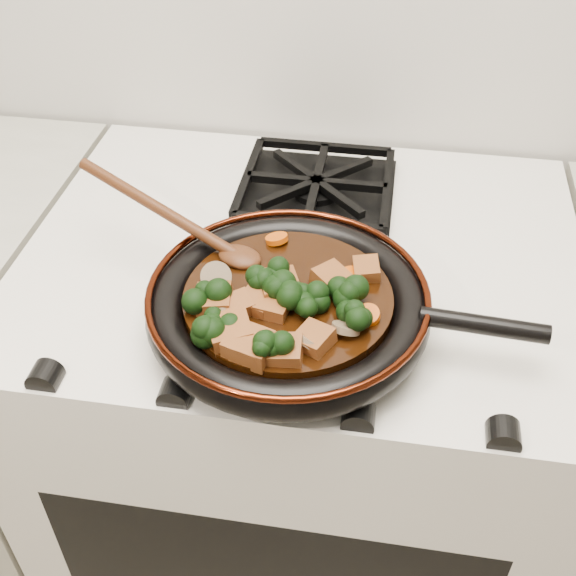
# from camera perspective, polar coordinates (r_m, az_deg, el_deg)

# --- Properties ---
(stove) EXTENTS (0.76, 0.60, 0.90)m
(stove) POSITION_cam_1_polar(r_m,az_deg,el_deg) (1.31, 0.91, -12.71)
(stove) COLOR silver
(stove) RESTS_ON ground
(burner_grate_front) EXTENTS (0.23, 0.23, 0.03)m
(burner_grate_front) POSITION_cam_1_polar(r_m,az_deg,el_deg) (0.87, -0.13, -1.94)
(burner_grate_front) COLOR black
(burner_grate_front) RESTS_ON stove
(burner_grate_back) EXTENTS (0.23, 0.23, 0.03)m
(burner_grate_back) POSITION_cam_1_polar(r_m,az_deg,el_deg) (1.09, 2.26, 7.99)
(burner_grate_back) COLOR black
(burner_grate_back) RESTS_ON stove
(skillet) EXTENTS (0.46, 0.33, 0.05)m
(skillet) POSITION_cam_1_polar(r_m,az_deg,el_deg) (0.84, 0.15, -1.37)
(skillet) COLOR black
(skillet) RESTS_ON burner_grate_front
(braising_sauce) EXTENTS (0.24, 0.24, 0.02)m
(braising_sauce) POSITION_cam_1_polar(r_m,az_deg,el_deg) (0.84, 0.00, -1.09)
(braising_sauce) COLOR black
(braising_sauce) RESTS_ON skillet
(tofu_cube_0) EXTENTS (0.05, 0.06, 0.03)m
(tofu_cube_0) POSITION_cam_1_polar(r_m,az_deg,el_deg) (0.76, -3.16, -4.52)
(tofu_cube_0) COLOR brown
(tofu_cube_0) RESTS_ON braising_sauce
(tofu_cube_1) EXTENTS (0.05, 0.05, 0.02)m
(tofu_cube_1) POSITION_cam_1_polar(r_m,az_deg,el_deg) (0.80, -4.10, -1.49)
(tofu_cube_1) COLOR brown
(tofu_cube_1) RESTS_ON braising_sauce
(tofu_cube_2) EXTENTS (0.04, 0.04, 0.02)m
(tofu_cube_2) POSITION_cam_1_polar(r_m,az_deg,el_deg) (0.80, -1.18, -1.43)
(tofu_cube_2) COLOR brown
(tofu_cube_2) RESTS_ON braising_sauce
(tofu_cube_3) EXTENTS (0.04, 0.04, 0.02)m
(tofu_cube_3) POSITION_cam_1_polar(r_m,az_deg,el_deg) (0.81, -2.51, -1.15)
(tofu_cube_3) COLOR brown
(tofu_cube_3) RESTS_ON braising_sauce
(tofu_cube_4) EXTENTS (0.06, 0.06, 0.03)m
(tofu_cube_4) POSITION_cam_1_polar(r_m,az_deg,el_deg) (0.77, -4.55, -3.45)
(tofu_cube_4) COLOR brown
(tofu_cube_4) RESTS_ON braising_sauce
(tofu_cube_5) EXTENTS (0.05, 0.05, 0.02)m
(tofu_cube_5) POSITION_cam_1_polar(r_m,az_deg,el_deg) (0.76, -2.70, -4.74)
(tofu_cube_5) COLOR brown
(tofu_cube_5) RESTS_ON braising_sauce
(tofu_cube_6) EXTENTS (0.04, 0.04, 0.02)m
(tofu_cube_6) POSITION_cam_1_polar(r_m,az_deg,el_deg) (0.86, 6.22, 1.43)
(tofu_cube_6) COLOR brown
(tofu_cube_6) RESTS_ON braising_sauce
(tofu_cube_7) EXTENTS (0.05, 0.05, 0.03)m
(tofu_cube_7) POSITION_cam_1_polar(r_m,az_deg,el_deg) (0.77, 2.05, -4.09)
(tofu_cube_7) COLOR brown
(tofu_cube_7) RESTS_ON braising_sauce
(tofu_cube_8) EXTENTS (0.05, 0.05, 0.03)m
(tofu_cube_8) POSITION_cam_1_polar(r_m,az_deg,el_deg) (0.81, -5.83, -0.97)
(tofu_cube_8) COLOR brown
(tofu_cube_8) RESTS_ON braising_sauce
(tofu_cube_9) EXTENTS (0.06, 0.06, 0.03)m
(tofu_cube_9) POSITION_cam_1_polar(r_m,az_deg,el_deg) (0.83, -0.75, 0.06)
(tofu_cube_9) COLOR brown
(tofu_cube_9) RESTS_ON braising_sauce
(tofu_cube_10) EXTENTS (0.04, 0.04, 0.03)m
(tofu_cube_10) POSITION_cam_1_polar(r_m,az_deg,el_deg) (0.75, -0.25, -5.01)
(tofu_cube_10) COLOR brown
(tofu_cube_10) RESTS_ON braising_sauce
(tofu_cube_11) EXTENTS (0.06, 0.05, 0.03)m
(tofu_cube_11) POSITION_cam_1_polar(r_m,az_deg,el_deg) (0.84, 3.51, 0.64)
(tofu_cube_11) COLOR brown
(tofu_cube_11) RESTS_ON braising_sauce
(broccoli_floret_0) EXTENTS (0.08, 0.07, 0.06)m
(broccoli_floret_0) POSITION_cam_1_polar(r_m,az_deg,el_deg) (0.80, 1.70, -1.40)
(broccoli_floret_0) COLOR black
(broccoli_floret_0) RESTS_ON braising_sauce
(broccoli_floret_1) EXTENTS (0.08, 0.07, 0.06)m
(broccoli_floret_1) POSITION_cam_1_polar(r_m,az_deg,el_deg) (0.81, 0.84, -0.83)
(broccoli_floret_1) COLOR black
(broccoli_floret_1) RESTS_ON braising_sauce
(broccoli_floret_2) EXTENTS (0.09, 0.08, 0.08)m
(broccoli_floret_2) POSITION_cam_1_polar(r_m,az_deg,el_deg) (0.75, -0.91, -4.71)
(broccoli_floret_2) COLOR black
(broccoli_floret_2) RESTS_ON braising_sauce
(broccoli_floret_3) EXTENTS (0.09, 0.09, 0.08)m
(broccoli_floret_3) POSITION_cam_1_polar(r_m,az_deg,el_deg) (0.83, -1.61, 0.68)
(broccoli_floret_3) COLOR black
(broccoli_floret_3) RESTS_ON braising_sauce
(broccoli_floret_4) EXTENTS (0.08, 0.08, 0.06)m
(broccoli_floret_4) POSITION_cam_1_polar(r_m,az_deg,el_deg) (0.79, 5.46, -2.43)
(broccoli_floret_4) COLOR black
(broccoli_floret_4) RESTS_ON braising_sauce
(broccoli_floret_5) EXTENTS (0.08, 0.08, 0.05)m
(broccoli_floret_5) POSITION_cam_1_polar(r_m,az_deg,el_deg) (0.78, -5.49, -3.30)
(broccoli_floret_5) COLOR black
(broccoli_floret_5) RESTS_ON braising_sauce
(broccoli_floret_6) EXTENTS (0.07, 0.07, 0.07)m
(broccoli_floret_6) POSITION_cam_1_polar(r_m,az_deg,el_deg) (0.81, -0.25, -0.71)
(broccoli_floret_6) COLOR black
(broccoli_floret_6) RESTS_ON braising_sauce
(broccoli_floret_7) EXTENTS (0.07, 0.07, 0.07)m
(broccoli_floret_7) POSITION_cam_1_polar(r_m,az_deg,el_deg) (0.82, -6.23, -0.94)
(broccoli_floret_7) COLOR black
(broccoli_floret_7) RESTS_ON braising_sauce
(broccoli_floret_8) EXTENTS (0.09, 0.09, 0.06)m
(broccoli_floret_8) POSITION_cam_1_polar(r_m,az_deg,el_deg) (0.82, 4.37, -0.30)
(broccoli_floret_8) COLOR black
(broccoli_floret_8) RESTS_ON braising_sauce
(carrot_coin_0) EXTENTS (0.03, 0.03, 0.02)m
(carrot_coin_0) POSITION_cam_1_polar(r_m,az_deg,el_deg) (0.90, -0.90, 3.92)
(carrot_coin_0) COLOR #C54805
(carrot_coin_0) RESTS_ON braising_sauce
(carrot_coin_1) EXTENTS (0.03, 0.03, 0.02)m
(carrot_coin_1) POSITION_cam_1_polar(r_m,az_deg,el_deg) (0.83, -2.09, -0.34)
(carrot_coin_1) COLOR #C54805
(carrot_coin_1) RESTS_ON braising_sauce
(carrot_coin_2) EXTENTS (0.03, 0.03, 0.02)m
(carrot_coin_2) POSITION_cam_1_polar(r_m,az_deg,el_deg) (0.80, 6.29, -2.16)
(carrot_coin_2) COLOR #C54805
(carrot_coin_2) RESTS_ON braising_sauce
(carrot_coin_3) EXTENTS (0.03, 0.03, 0.01)m
(carrot_coin_3) POSITION_cam_1_polar(r_m,az_deg,el_deg) (0.82, -1.93, -0.50)
(carrot_coin_3) COLOR #C54805
(carrot_coin_3) RESTS_ON braising_sauce
(carrot_coin_4) EXTENTS (0.03, 0.03, 0.01)m
(carrot_coin_4) POSITION_cam_1_polar(r_m,az_deg,el_deg) (0.85, 5.28, 1.02)
(carrot_coin_4) COLOR #C54805
(carrot_coin_4) RESTS_ON braising_sauce
(carrot_coin_5) EXTENTS (0.03, 0.03, 0.01)m
(carrot_coin_5) POSITION_cam_1_polar(r_m,az_deg,el_deg) (0.77, -3.01, -4.09)
(carrot_coin_5) COLOR #C54805
(carrot_coin_5) RESTS_ON braising_sauce
(mushroom_slice_0) EXTENTS (0.03, 0.04, 0.03)m
(mushroom_slice_0) POSITION_cam_1_polar(r_m,az_deg,el_deg) (0.79, -4.98, -2.86)
(mushroom_slice_0) COLOR brown
(mushroom_slice_0) RESTS_ON braising_sauce
(mushroom_slice_1) EXTENTS (0.04, 0.04, 0.03)m
(mushroom_slice_1) POSITION_cam_1_polar(r_m,az_deg,el_deg) (0.76, 1.88, -4.37)
(mushroom_slice_1) COLOR brown
(mushroom_slice_1) RESTS_ON braising_sauce
(mushroom_slice_2) EXTENTS (0.04, 0.04, 0.03)m
(mushroom_slice_2) POSITION_cam_1_polar(r_m,az_deg,el_deg) (0.85, -5.71, 0.88)
(mushroom_slice_2) COLOR brown
(mushroom_slice_2) RESTS_ON braising_sauce
(mushroom_slice_3) EXTENTS (0.04, 0.04, 0.02)m
(mushroom_slice_3) POSITION_cam_1_polar(r_m,az_deg,el_deg) (0.78, 4.60, -3.18)
(mushroom_slice_3) COLOR brown
(mushroom_slice_3) RESTS_ON braising_sauce
(wooden_spoon) EXTENTS (0.15, 0.08, 0.24)m
(wooden_spoon) POSITION_cam_1_polar(r_m,az_deg,el_deg) (0.90, -7.53, 4.66)
(wooden_spoon) COLOR #45220E
(wooden_spoon) RESTS_ON braising_sauce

